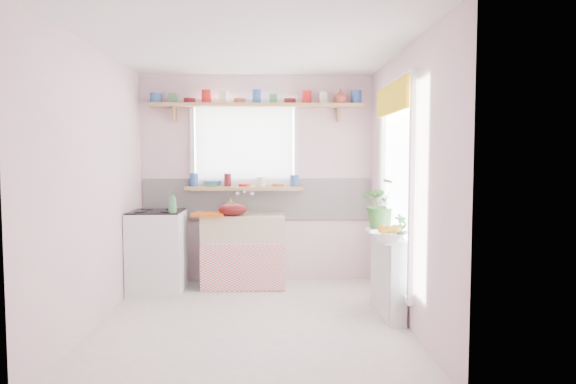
{
  "coord_description": "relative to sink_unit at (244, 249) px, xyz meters",
  "views": [
    {
      "loc": [
        0.2,
        -4.65,
        1.52
      ],
      "look_at": [
        0.35,
        0.55,
        1.16
      ],
      "focal_mm": 32.0,
      "sensor_mm": 36.0,
      "label": 1
    }
  ],
  "objects": [
    {
      "name": "room",
      "position": [
        0.81,
        -0.43,
        0.94
      ],
      "size": [
        3.2,
        3.2,
        3.2
      ],
      "color": "white",
      "rests_on": "ground"
    },
    {
      "name": "sink_unit",
      "position": [
        0.0,
        0.0,
        0.0
      ],
      "size": [
        0.95,
        0.65,
        1.11
      ],
      "color": "white",
      "rests_on": "ground"
    },
    {
      "name": "cooker",
      "position": [
        -0.95,
        -0.24,
        0.03
      ],
      "size": [
        0.58,
        0.58,
        0.93
      ],
      "color": "white",
      "rests_on": "ground"
    },
    {
      "name": "radiator_ledge",
      "position": [
        1.45,
        -1.09,
        -0.03
      ],
      "size": [
        0.22,
        0.95,
        0.78
      ],
      "color": "white",
      "rests_on": "ground"
    },
    {
      "name": "windowsill",
      "position": [
        -0.0,
        0.19,
        0.71
      ],
      "size": [
        1.4,
        0.22,
        0.04
      ],
      "primitive_type": "cube",
      "color": "tan",
      "rests_on": "room"
    },
    {
      "name": "pine_shelf",
      "position": [
        0.15,
        0.18,
        1.69
      ],
      "size": [
        2.52,
        0.24,
        0.04
      ],
      "primitive_type": "cube",
      "color": "tan",
      "rests_on": "room"
    },
    {
      "name": "shelf_crockery",
      "position": [
        0.13,
        0.18,
        1.76
      ],
      "size": [
        2.47,
        0.11,
        0.12
      ],
      "color": "#3359A5",
      "rests_on": "pine_shelf"
    },
    {
      "name": "sill_crockery",
      "position": [
        -0.02,
        0.19,
        0.78
      ],
      "size": [
        1.35,
        0.11,
        0.12
      ],
      "color": "#3359A5",
      "rests_on": "windowsill"
    },
    {
      "name": "dish_tray",
      "position": [
        -0.38,
        -0.19,
        0.44
      ],
      "size": [
        0.39,
        0.32,
        0.04
      ],
      "primitive_type": "cube",
      "rotation": [
        0.0,
        0.0,
        -0.16
      ],
      "color": "#DE5E13",
      "rests_on": "sink_unit"
    },
    {
      "name": "colander",
      "position": [
        -0.11,
        -0.17,
        0.49
      ],
      "size": [
        0.34,
        0.34,
        0.15
      ],
      "primitive_type": "ellipsoid",
      "rotation": [
        0.0,
        0.0,
        0.01
      ],
      "color": "#580F10",
      "rests_on": "sink_unit"
    },
    {
      "name": "jade_plant",
      "position": [
        1.48,
        -0.69,
        0.6
      ],
      "size": [
        0.48,
        0.42,
        0.52
      ],
      "primitive_type": "imported",
      "rotation": [
        0.0,
        0.0,
        0.04
      ],
      "color": "#386C2B",
      "rests_on": "radiator_ledge"
    },
    {
      "name": "fruit_bowl",
      "position": [
        1.36,
        -1.49,
        0.38
      ],
      "size": [
        0.43,
        0.43,
        0.08
      ],
      "primitive_type": "imported",
      "rotation": [
        0.0,
        0.0,
        -0.36
      ],
      "color": "silver",
      "rests_on": "radiator_ledge"
    },
    {
      "name": "herb_pot",
      "position": [
        1.48,
        -1.45,
        0.46
      ],
      "size": [
        0.15,
        0.12,
        0.24
      ],
      "primitive_type": "imported",
      "rotation": [
        0.0,
        0.0,
        0.38
      ],
      "color": "#29672C",
      "rests_on": "radiator_ledge"
    },
    {
      "name": "soap_bottle_sink",
      "position": [
        -0.17,
        0.21,
        0.51
      ],
      "size": [
        0.1,
        0.1,
        0.18
      ],
      "primitive_type": "imported",
      "rotation": [
        0.0,
        0.0,
        0.3
      ],
      "color": "#EDE969",
      "rests_on": "sink_unit"
    },
    {
      "name": "sill_cup",
      "position": [
        -0.61,
        0.25,
        0.77
      ],
      "size": [
        0.14,
        0.14,
        0.09
      ],
      "primitive_type": "imported",
      "rotation": [
        0.0,
        0.0,
        0.38
      ],
      "color": "white",
      "rests_on": "windowsill"
    },
    {
      "name": "sill_bowl",
      "position": [
        -0.39,
        0.25,
        0.76
      ],
      "size": [
        0.24,
        0.24,
        0.07
      ],
      "primitive_type": "imported",
      "rotation": [
        0.0,
        0.0,
        -0.12
      ],
      "color": "#3266A5",
      "rests_on": "windowsill"
    },
    {
      "name": "shelf_vase",
      "position": [
        1.14,
        0.12,
        1.79
      ],
      "size": [
        0.21,
        0.21,
        0.17
      ],
      "primitive_type": "imported",
      "rotation": [
        0.0,
        0.0,
        0.4
      ],
      "color": "#9E3E30",
      "rests_on": "pine_shelf"
    },
    {
      "name": "cooker_bottle",
      "position": [
        -0.73,
        -0.46,
        0.6
      ],
      "size": [
        0.09,
        0.09,
        0.23
      ],
      "primitive_type": "imported",
      "rotation": [
        0.0,
        0.0,
        -0.03
      ],
      "color": "#43874C",
      "rests_on": "cooker"
    },
    {
      "name": "fruit",
      "position": [
        1.37,
        -1.49,
        0.45
      ],
      "size": [
        0.2,
        0.14,
        0.1
      ],
      "color": "orange",
      "rests_on": "fruit_bowl"
    }
  ]
}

